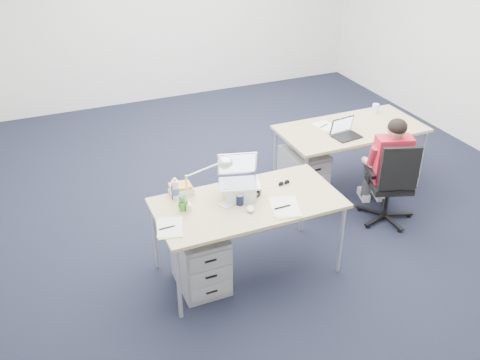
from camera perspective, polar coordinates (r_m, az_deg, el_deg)
name	(u,v)px	position (r m, az deg, el deg)	size (l,w,h in m)	color
floor	(275,199)	(5.99, 3.80, -2.02)	(7.00, 7.00, 0.00)	black
room	(281,47)	(5.29, 4.43, 13.92)	(6.02, 7.02, 2.80)	silver
desk_near	(248,206)	(4.59, 0.86, -2.81)	(1.60, 0.80, 0.73)	tan
desk_far	(351,131)	(6.06, 11.75, 5.10)	(1.60, 0.80, 0.73)	tan
office_chair	(388,198)	(5.70, 15.51, -1.88)	(0.74, 0.74, 0.93)	black
seated_person	(386,165)	(5.68, 15.29, 1.52)	(0.47, 0.67, 1.12)	red
drawer_pedestal_near	(201,259)	(4.67, -4.23, -8.43)	(0.40, 0.50, 0.55)	#979A9C
drawer_pedestal_far	(303,173)	(5.96, 6.77, 0.72)	(0.40, 0.50, 0.55)	#979A9C
silver_laptop	(239,179)	(4.53, -0.06, 0.12)	(0.34, 0.27, 0.36)	silver
wireless_keyboard	(232,201)	(4.55, -0.85, -2.31)	(0.24, 0.10, 0.01)	white
computer_mouse	(250,209)	(4.43, 1.13, -3.10)	(0.06, 0.10, 0.04)	white
headphones	(251,192)	(4.66, 1.18, -1.33)	(0.22, 0.17, 0.04)	black
can_koozie	(240,199)	(4.50, 0.00, -2.05)	(0.06, 0.06, 0.10)	#121939
water_bottle	(175,189)	(4.58, -6.91, -0.93)	(0.06, 0.06, 0.20)	silver
bear_figurine	(182,203)	(4.44, -6.18, -2.44)	(0.08, 0.06, 0.14)	#277B21
book_stack	(181,189)	(4.68, -6.30, -0.98)	(0.20, 0.15, 0.09)	silver
cordless_phone	(174,192)	(4.60, -7.05, -1.29)	(0.04, 0.02, 0.14)	black
papers_left	(169,228)	(4.27, -7.55, -5.11)	(0.19, 0.28, 0.01)	#ECF38C
papers_right	(285,208)	(4.49, 4.78, -2.95)	(0.22, 0.32, 0.01)	#ECF38C
sunglasses	(284,183)	(4.82, 4.71, -0.36)	(0.12, 0.05, 0.03)	black
desk_lamp	(202,183)	(4.41, -4.10, -0.36)	(0.38, 0.14, 0.44)	silver
dark_laptop	(348,128)	(5.76, 11.43, 5.43)	(0.28, 0.28, 0.21)	black
far_cup	(376,109)	(6.47, 14.26, 7.40)	(0.08, 0.08, 0.11)	white
far_papers	(325,126)	(6.01, 9.06, 5.67)	(0.18, 0.26, 0.01)	white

